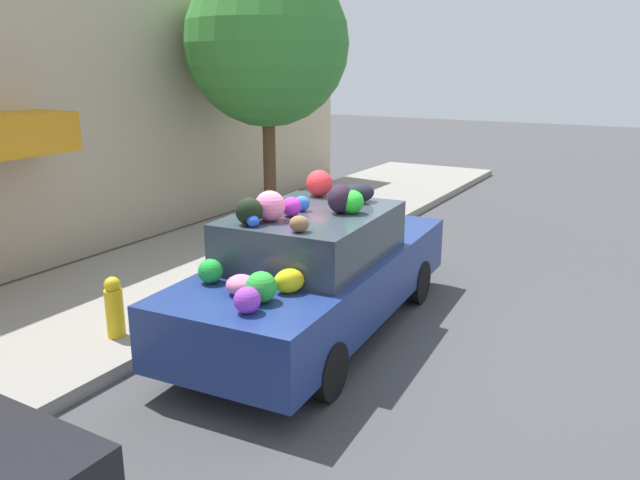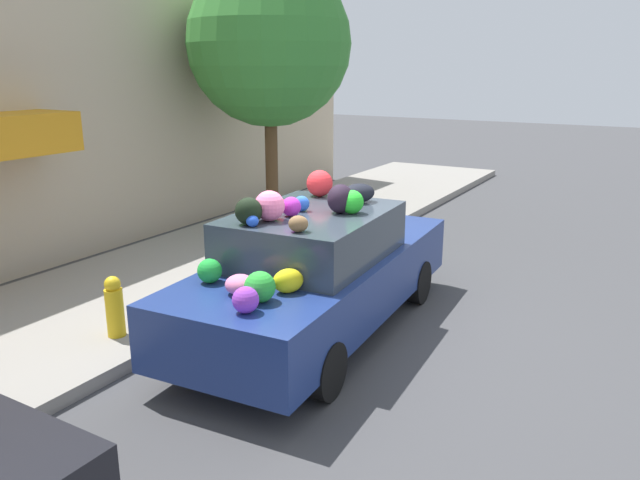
% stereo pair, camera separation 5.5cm
% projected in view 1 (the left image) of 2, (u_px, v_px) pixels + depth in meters
% --- Properties ---
extents(ground_plane, '(60.00, 60.00, 0.00)m').
position_uv_depth(ground_plane, '(316.00, 329.00, 7.54)').
color(ground_plane, '#424244').
extents(sidewalk_curb, '(24.00, 3.20, 0.15)m').
position_uv_depth(sidewalk_curb, '(152.00, 285.00, 8.82)').
color(sidewalk_curb, gray).
rests_on(sidewalk_curb, ground).
extents(building_facade, '(18.00, 1.20, 4.69)m').
position_uv_depth(building_facade, '(21.00, 118.00, 9.12)').
color(building_facade, '#C6B293').
rests_on(building_facade, ground).
extents(street_tree, '(3.01, 3.01, 4.81)m').
position_uv_depth(street_tree, '(267.00, 44.00, 11.36)').
color(street_tree, brown).
rests_on(street_tree, sidewalk_curb).
extents(fire_hydrant, '(0.20, 0.20, 0.70)m').
position_uv_depth(fire_hydrant, '(114.00, 307.00, 6.89)').
color(fire_hydrant, gold).
rests_on(fire_hydrant, sidewalk_curb).
extents(art_car, '(4.62, 1.98, 1.83)m').
position_uv_depth(art_car, '(318.00, 269.00, 7.26)').
color(art_car, navy).
rests_on(art_car, ground).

